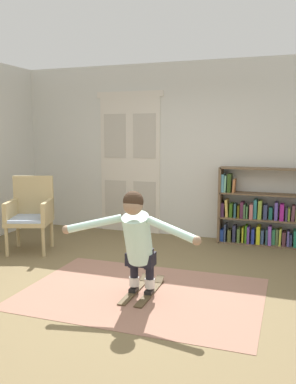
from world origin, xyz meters
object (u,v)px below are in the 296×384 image
Objects in this scene: bookshelf at (272,216)px; wicker_chair at (31,212)px; person_skier at (137,236)px; skis_pair at (143,290)px.

bookshelf is 3.69m from wicker_chair.
person_skier is at bearing -115.32° from bookshelf.
person_skier is at bearing -28.89° from wicker_chair.
wicker_chair is 2.45m from person_skier.
bookshelf reaches higher than skis_pair.
skis_pair is (2.14, -1.01, -0.56)m from wicker_chair.
bookshelf is at bearing 64.68° from person_skier.
bookshelf is at bearing 63.06° from skis_pair.
skis_pair is at bearing -116.94° from bookshelf.
wicker_chair is at bearing 154.84° from skis_pair.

